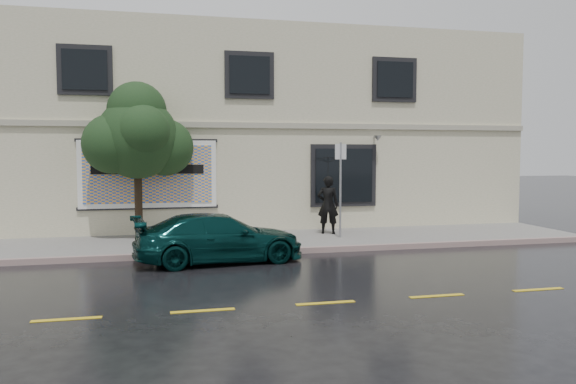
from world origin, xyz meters
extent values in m
plane|color=black|center=(0.00, 0.00, 0.00)|extent=(90.00, 90.00, 0.00)
cube|color=gray|center=(0.00, 3.25, 0.07)|extent=(20.00, 3.50, 0.15)
cube|color=gray|center=(0.00, 1.50, 0.07)|extent=(20.00, 0.18, 0.16)
cube|color=gold|center=(0.00, -3.50, 0.01)|extent=(19.00, 0.12, 0.01)
cube|color=beige|center=(0.00, 9.00, 3.50)|extent=(20.00, 8.00, 7.00)
cube|color=#9E9984|center=(0.00, 4.96, 3.60)|extent=(20.00, 0.12, 0.18)
cube|color=black|center=(3.20, 4.96, 1.95)|extent=(2.30, 0.10, 2.10)
cube|color=black|center=(3.20, 4.90, 1.95)|extent=(2.00, 0.05, 1.80)
cube|color=black|center=(-5.00, 4.90, 5.20)|extent=(1.30, 0.05, 1.20)
cube|color=black|center=(0.00, 4.90, 5.20)|extent=(1.30, 0.05, 1.20)
cube|color=black|center=(5.00, 4.90, 5.20)|extent=(1.30, 0.05, 1.20)
cube|color=white|center=(-3.20, 4.93, 2.05)|extent=(4.20, 0.06, 2.10)
cube|color=#FFB038|center=(-3.20, 4.89, 2.05)|extent=(3.90, 0.04, 1.80)
cube|color=black|center=(-3.20, 4.96, 1.00)|extent=(4.30, 0.10, 0.10)
cube|color=black|center=(-3.20, 4.96, 3.10)|extent=(4.30, 0.10, 0.10)
cube|color=black|center=(-3.20, 4.86, 2.20)|extent=(3.40, 0.02, 0.28)
imported|color=#072C2A|center=(-1.46, 0.77, 0.61)|extent=(4.35, 2.30, 1.22)
imported|color=black|center=(2.32, 3.87, 1.07)|extent=(0.78, 0.64, 1.84)
imported|color=black|center=(2.32, 3.87, 2.38)|extent=(1.35, 1.35, 0.79)
cylinder|color=black|center=(-3.49, 4.20, 1.21)|extent=(0.23, 0.23, 2.12)
sphere|color=black|center=(-3.49, 4.20, 3.15)|extent=(2.41, 2.41, 2.41)
cylinder|color=white|center=(-2.00, 2.91, 0.19)|extent=(0.29, 0.29, 0.08)
cylinder|color=white|center=(-2.00, 2.91, 0.49)|extent=(0.21, 0.21, 0.52)
sphere|color=white|center=(-2.00, 2.91, 0.79)|extent=(0.21, 0.21, 0.21)
cylinder|color=white|center=(-2.00, 2.91, 0.51)|extent=(0.30, 0.10, 0.10)
cylinder|color=gray|center=(2.46, 3.06, 1.59)|extent=(0.06, 0.06, 2.87)
cube|color=silver|center=(2.46, 3.06, 2.75)|extent=(0.35, 0.03, 0.46)
camera|label=1|loc=(-2.92, -13.05, 2.71)|focal=35.00mm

